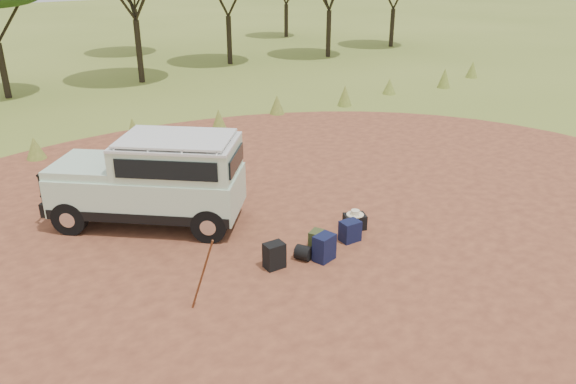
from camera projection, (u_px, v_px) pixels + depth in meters
ground at (291, 248)px, 12.12m from camera, size 140.00×140.00×0.00m
dirt_clearing at (291, 248)px, 12.12m from camera, size 23.00×23.00×0.01m
grass_fringe at (138, 133)px, 18.47m from camera, size 36.60×1.60×0.90m
safari_vehicle at (154, 182)px, 12.84m from camera, size 4.38×4.22×2.14m
walking_staff at (202, 275)px, 9.71m from camera, size 0.32×0.47×1.48m
backpack_black at (274, 256)px, 11.27m from camera, size 0.42×0.32×0.55m
backpack_navy at (324, 248)px, 11.55m from camera, size 0.49×0.40×0.57m
backpack_olive at (316, 241)px, 11.95m from camera, size 0.40×0.36×0.46m
duffel_navy at (350, 231)px, 12.33m from camera, size 0.44×0.35×0.48m
hard_case at (355, 222)px, 12.91m from camera, size 0.59×0.52×0.35m
stuff_sack at (303, 253)px, 11.61m from camera, size 0.42×0.42×0.31m
safari_hat at (355, 213)px, 12.82m from camera, size 0.40×0.40×0.12m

